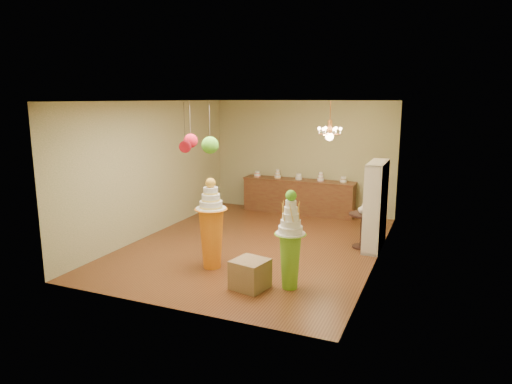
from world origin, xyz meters
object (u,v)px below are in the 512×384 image
at_px(pedestal_orange, 211,231).
at_px(round_table, 362,226).
at_px(sideboard, 298,196).
at_px(pedestal_green, 290,248).

relative_size(pedestal_orange, round_table, 2.22).
bearing_deg(pedestal_orange, sideboard, 86.94).
height_order(pedestal_green, sideboard, pedestal_green).
distance_m(pedestal_green, pedestal_orange, 1.66).
relative_size(pedestal_green, round_table, 2.18).
bearing_deg(round_table, pedestal_orange, -136.79).
xyz_separation_m(pedestal_orange, sideboard, (0.24, 4.48, -0.22)).
relative_size(sideboard, round_table, 4.04).
bearing_deg(sideboard, round_table, -47.43).
bearing_deg(pedestal_green, pedestal_orange, 167.94).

